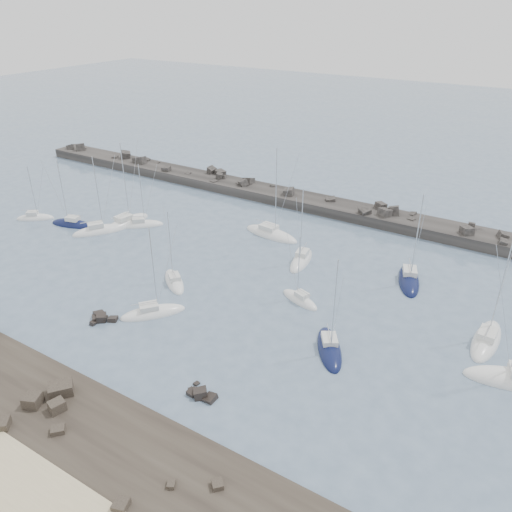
{
  "coord_description": "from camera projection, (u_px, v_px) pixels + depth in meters",
  "views": [
    {
      "loc": [
        38.05,
        -40.47,
        34.87
      ],
      "look_at": [
        5.89,
        12.0,
        2.53
      ],
      "focal_mm": 35.0,
      "sensor_mm": 36.0,
      "label": 1
    }
  ],
  "objects": [
    {
      "name": "ground",
      "position": [
        169.0,
        299.0,
        64.37
      ],
      "size": [
        400.0,
        400.0,
        0.0
      ],
      "primitive_type": "plane",
      "color": "slate",
      "rests_on": "ground"
    },
    {
      "name": "rock_shelf",
      "position": [
        19.0,
        405.0,
        47.73
      ],
      "size": [
        140.0,
        12.37,
        1.87
      ],
      "color": "#2C241E",
      "rests_on": "ground"
    },
    {
      "name": "rock_cluster_near",
      "position": [
        102.0,
        319.0,
        60.19
      ],
      "size": [
        3.61,
        2.94,
        1.39
      ],
      "color": "black",
      "rests_on": "ground"
    },
    {
      "name": "rock_cluster_far",
      "position": [
        201.0,
        394.0,
        48.73
      ],
      "size": [
        3.33,
        2.41,
        1.33
      ],
      "color": "black",
      "rests_on": "ground"
    },
    {
      "name": "breakwater",
      "position": [
        268.0,
        196.0,
        96.31
      ],
      "size": [
        115.0,
        6.79,
        5.05
      ],
      "color": "#2A2826",
      "rests_on": "ground"
    },
    {
      "name": "sailboat_0",
      "position": [
        35.0,
        218.0,
        87.22
      ],
      "size": [
        6.35,
        5.43,
        10.37
      ],
      "color": "white",
      "rests_on": "ground"
    },
    {
      "name": "sailboat_1",
      "position": [
        126.0,
        223.0,
        85.25
      ],
      "size": [
        3.65,
        9.72,
        15.03
      ],
      "color": "white",
      "rests_on": "ground"
    },
    {
      "name": "sailboat_2",
      "position": [
        72.0,
        224.0,
        84.9
      ],
      "size": [
        7.99,
        4.23,
        12.27
      ],
      "color": "#0F163E",
      "rests_on": "ground"
    },
    {
      "name": "sailboat_3",
      "position": [
        99.0,
        231.0,
        82.42
      ],
      "size": [
        7.08,
        8.68,
        13.79
      ],
      "color": "white",
      "rests_on": "ground"
    },
    {
      "name": "sailboat_4",
      "position": [
        271.0,
        234.0,
        81.38
      ],
      "size": [
        10.35,
        4.29,
        15.73
      ],
      "color": "white",
      "rests_on": "ground"
    },
    {
      "name": "sailboat_5",
      "position": [
        174.0,
        282.0,
        67.95
      ],
      "size": [
        6.82,
        5.97,
        11.11
      ],
      "color": "white",
      "rests_on": "ground"
    },
    {
      "name": "sailboat_6",
      "position": [
        301.0,
        261.0,
        73.33
      ],
      "size": [
        3.67,
        8.1,
        12.51
      ],
      "color": "white",
      "rests_on": "ground"
    },
    {
      "name": "sailboat_7",
      "position": [
        153.0,
        313.0,
        61.27
      ],
      "size": [
        7.03,
        7.73,
        12.65
      ],
      "color": "white",
      "rests_on": "ground"
    },
    {
      "name": "sailboat_8",
      "position": [
        409.0,
        280.0,
        68.26
      ],
      "size": [
        5.58,
        9.22,
        14.05
      ],
      "color": "#0F163E",
      "rests_on": "ground"
    },
    {
      "name": "sailboat_9",
      "position": [
        300.0,
        300.0,
        63.93
      ],
      "size": [
        6.34,
        3.79,
        9.8
      ],
      "color": "white",
      "rests_on": "ground"
    },
    {
      "name": "sailboat_10",
      "position": [
        486.0,
        341.0,
        56.35
      ],
      "size": [
        3.17,
        9.05,
        14.24
      ],
      "color": "white",
      "rests_on": "ground"
    },
    {
      "name": "sailboat_13",
      "position": [
        141.0,
        225.0,
        84.65
      ],
      "size": [
        7.02,
        6.52,
        11.69
      ],
      "color": "white",
      "rests_on": "ground"
    },
    {
      "name": "sailboat_14",
      "position": [
        329.0,
        349.0,
        55.11
      ],
      "size": [
        6.39,
        8.11,
        12.66
      ],
      "color": "#0F163E",
      "rests_on": "ground"
    }
  ]
}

